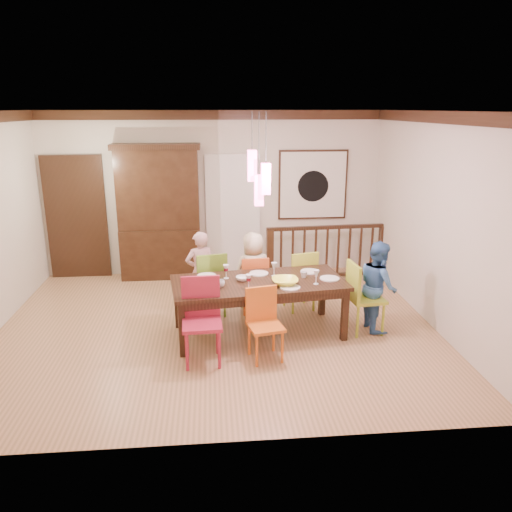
{
  "coord_description": "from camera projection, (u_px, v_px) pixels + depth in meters",
  "views": [
    {
      "loc": [
        -0.04,
        -6.4,
        2.94
      ],
      "look_at": [
        0.55,
        0.11,
        0.99
      ],
      "focal_mm": 35.0,
      "sensor_mm": 36.0,
      "label": 1
    }
  ],
  "objects": [
    {
      "name": "chair_far_mid",
      "position": [
        254.0,
        279.0,
        7.38
      ],
      "size": [
        0.42,
        0.42,
        0.88
      ],
      "rotation": [
        0.0,
        0.0,
        3.2
      ],
      "color": "#DA5721",
      "rests_on": "floor"
    },
    {
      "name": "plate_near_left",
      "position": [
        202.0,
        289.0,
        6.25
      ],
      "size": [
        0.26,
        0.26,
        0.01
      ],
      "primitive_type": "cylinder",
      "color": "white",
      "rests_on": "dining_table"
    },
    {
      "name": "ceiling",
      "position": [
        212.0,
        111.0,
        6.12
      ],
      "size": [
        6.0,
        6.0,
        0.0
      ],
      "primitive_type": "plane",
      "rotation": [
        3.14,
        0.0,
        0.0
      ],
      "color": "white",
      "rests_on": "wall_back"
    },
    {
      "name": "plate_near_mid",
      "position": [
        290.0,
        287.0,
        6.31
      ],
      "size": [
        0.26,
        0.26,
        0.01
      ],
      "primitive_type": "cylinder",
      "color": "white",
      "rests_on": "dining_table"
    },
    {
      "name": "wine_glass_b",
      "position": [
        274.0,
        269.0,
        6.73
      ],
      "size": [
        0.08,
        0.08,
        0.19
      ],
      "primitive_type": null,
      "color": "silver",
      "rests_on": "dining_table"
    },
    {
      "name": "painting",
      "position": [
        313.0,
        185.0,
        9.0
      ],
      "size": [
        1.25,
        0.06,
        1.25
      ],
      "color": "black",
      "rests_on": "wall_back"
    },
    {
      "name": "dining_table",
      "position": [
        259.0,
        287.0,
        6.58
      ],
      "size": [
        2.37,
        1.3,
        0.75
      ],
      "rotation": [
        0.0,
        0.0,
        0.12
      ],
      "color": "black",
      "rests_on": "floor"
    },
    {
      "name": "wall_right",
      "position": [
        435.0,
        222.0,
        6.8
      ],
      "size": [
        0.0,
        5.0,
        5.0
      ],
      "primitive_type": "plane",
      "rotation": [
        1.57,
        0.0,
        -1.57
      ],
      "color": "beige",
      "rests_on": "floor"
    },
    {
      "name": "wall_back",
      "position": [
        213.0,
        194.0,
        8.92
      ],
      "size": [
        6.0,
        0.0,
        6.0
      ],
      "primitive_type": "plane",
      "rotation": [
        1.57,
        0.0,
        0.0
      ],
      "color": "beige",
      "rests_on": "floor"
    },
    {
      "name": "plate_end_right",
      "position": [
        330.0,
        278.0,
        6.64
      ],
      "size": [
        0.26,
        0.26,
        0.01
      ],
      "primitive_type": "cylinder",
      "color": "white",
      "rests_on": "dining_table"
    },
    {
      "name": "china_hutch",
      "position": [
        159.0,
        212.0,
        8.72
      ],
      "size": [
        1.49,
        0.46,
        2.36
      ],
      "color": "black",
      "rests_on": "floor"
    },
    {
      "name": "chair_far_left",
      "position": [
        210.0,
        278.0,
        7.26
      ],
      "size": [
        0.52,
        0.52,
        0.97
      ],
      "rotation": [
        0.0,
        0.0,
        3.35
      ],
      "color": "#6FA02B",
      "rests_on": "floor"
    },
    {
      "name": "person_far_left",
      "position": [
        200.0,
        272.0,
        7.37
      ],
      "size": [
        0.51,
        0.41,
        1.22
      ],
      "primitive_type": "imported",
      "rotation": [
        0.0,
        0.0,
        3.45
      ],
      "color": "beige",
      "rests_on": "floor"
    },
    {
      "name": "person_far_mid",
      "position": [
        253.0,
        272.0,
        7.39
      ],
      "size": [
        0.66,
        0.51,
        1.2
      ],
      "primitive_type": "imported",
      "rotation": [
        0.0,
        0.0,
        3.38
      ],
      "color": "beige",
      "rests_on": "floor"
    },
    {
      "name": "balustrade",
      "position": [
        327.0,
        251.0,
        8.84
      ],
      "size": [
        2.19,
        0.22,
        0.96
      ],
      "rotation": [
        0.0,
        0.0,
        0.06
      ],
      "color": "black",
      "rests_on": "floor"
    },
    {
      "name": "cup_right",
      "position": [
        304.0,
        275.0,
        6.68
      ],
      "size": [
        0.11,
        0.11,
        0.09
      ],
      "primitive_type": "imported",
      "rotation": [
        0.0,
        0.0,
        -0.21
      ],
      "color": "silver",
      "rests_on": "dining_table"
    },
    {
      "name": "white_doorway",
      "position": [
        233.0,
        216.0,
        9.03
      ],
      "size": [
        0.97,
        0.05,
        2.22
      ],
      "primitive_type": "cube",
      "color": "silver",
      "rests_on": "wall_back"
    },
    {
      "name": "wine_glass_d",
      "position": [
        316.0,
        277.0,
        6.42
      ],
      "size": [
        0.08,
        0.08,
        0.19
      ],
      "primitive_type": null,
      "color": "silver",
      "rests_on": "dining_table"
    },
    {
      "name": "small_bowl",
      "position": [
        243.0,
        279.0,
        6.57
      ],
      "size": [
        0.2,
        0.2,
        0.06
      ],
      "primitive_type": "imported",
      "rotation": [
        0.0,
        0.0,
        -0.11
      ],
      "color": "white",
      "rests_on": "dining_table"
    },
    {
      "name": "chair_end_right",
      "position": [
        367.0,
        293.0,
        6.68
      ],
      "size": [
        0.48,
        0.48,
        0.98
      ],
      "rotation": [
        0.0,
        0.0,
        1.67
      ],
      "color": "#9DAF2A",
      "rests_on": "floor"
    },
    {
      "name": "plate_far_right",
      "position": [
        310.0,
        271.0,
        6.92
      ],
      "size": [
        0.26,
        0.26,
        0.01
      ],
      "primitive_type": "cylinder",
      "color": "white",
      "rests_on": "dining_table"
    },
    {
      "name": "chair_near_left",
      "position": [
        202.0,
        317.0,
        5.85
      ],
      "size": [
        0.48,
        0.48,
        1.02
      ],
      "rotation": [
        0.0,
        0.0,
        0.04
      ],
      "color": "#A11E35",
      "rests_on": "floor"
    },
    {
      "name": "chair_far_right",
      "position": [
        299.0,
        275.0,
        7.47
      ],
      "size": [
        0.51,
        0.51,
        0.93
      ],
      "rotation": [
        0.0,
        0.0,
        3.38
      ],
      "color": "#B9C933",
      "rests_on": "floor"
    },
    {
      "name": "pendant_cluster",
      "position": [
        259.0,
        178.0,
        6.17
      ],
      "size": [
        0.27,
        0.21,
        1.14
      ],
      "color": "#FF4C93",
      "rests_on": "ceiling"
    },
    {
      "name": "wine_glass_c",
      "position": [
        249.0,
        282.0,
        6.25
      ],
      "size": [
        0.08,
        0.08,
        0.19
      ],
      "primitive_type": null,
      "color": "#590C19",
      "rests_on": "dining_table"
    },
    {
      "name": "crown_molding",
      "position": [
        212.0,
        118.0,
        6.14
      ],
      "size": [
        6.0,
        5.0,
        0.16
      ],
      "primitive_type": null,
      "color": "black",
      "rests_on": "wall_back"
    },
    {
      "name": "cup_left",
      "position": [
        220.0,
        284.0,
        6.33
      ],
      "size": [
        0.15,
        0.15,
        0.09
      ],
      "primitive_type": "imported",
      "rotation": [
        0.0,
        0.0,
        -0.37
      ],
      "color": "silver",
      "rests_on": "dining_table"
    },
    {
      "name": "plate_far_mid",
      "position": [
        259.0,
        273.0,
        6.84
      ],
      "size": [
        0.26,
        0.26,
        0.01
      ],
      "primitive_type": "cylinder",
      "color": "white",
      "rests_on": "dining_table"
    },
    {
      "name": "plate_far_left",
      "position": [
        207.0,
        276.0,
        6.74
      ],
      "size": [
        0.26,
        0.26,
        0.01
      ],
      "primitive_type": "cylinder",
      "color": "white",
      "rests_on": "dining_table"
    },
    {
      "name": "person_end_right",
      "position": [
        378.0,
        286.0,
        6.77
      ],
      "size": [
        0.5,
        0.62,
        1.24
      ],
      "primitive_type": "imported",
      "rotation": [
        0.0,
        0.0,
        1.62
      ],
      "color": "#3E6FAD",
      "rests_on": "floor"
    },
    {
      "name": "napkin",
      "position": [
        253.0,
        291.0,
        6.19
      ],
      "size": [
        0.18,
        0.14,
        0.01
      ],
      "primitive_type": "cube",
      "color": "#D83359",
      "rests_on": "dining_table"
    },
    {
      "name": "chair_near_mid",
      "position": [
        266.0,
        321.0,
        5.95
      ],
      "size": [
        0.47,
        0.47,
        0.87
      ],
      "rotation": [
        0.0,
        0.0,
        0.21
      ],
      "color": "#D2611A",
      "rests_on": "floor"
    },
    {
      "name": "wine_glass_a",
      "position": [
        226.0,
        272.0,
        6.64
      ],
      "size": [
        0.08,
        0.08,
        0.19
      ],
      "primitive_type": null,
      "color": "#590C19",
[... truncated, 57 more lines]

